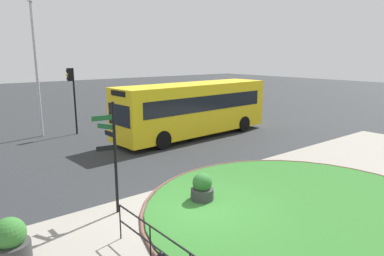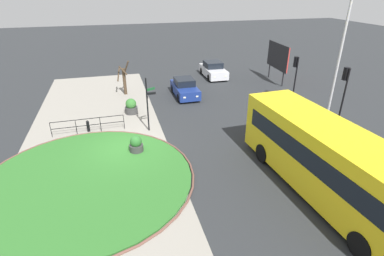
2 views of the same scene
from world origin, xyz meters
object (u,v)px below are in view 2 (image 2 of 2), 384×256
at_px(traffic_light_near, 295,70).
at_px(planter_near_signpost, 136,145).
at_px(signpost_directional, 148,101).
at_px(car_trailing, 213,70).
at_px(bus_yellow, 329,161).
at_px(car_near_lane, 185,88).
at_px(street_tree_bare, 124,79).
at_px(billboard_left, 278,57).
at_px(bollard_foreground, 88,126).
at_px(planter_kerbside, 131,107).
at_px(lamppost_tall, 339,57).
at_px(traffic_light_far, 344,86).

bearing_deg(traffic_light_near, planter_near_signpost, 104.87).
height_order(signpost_directional, planter_near_signpost, signpost_directional).
xyz_separation_m(signpost_directional, car_trailing, (-10.79, 8.02, -1.34)).
bearing_deg(car_trailing, signpost_directional, -35.72).
bearing_deg(bus_yellow, car_near_lane, 7.95).
relative_size(bus_yellow, street_tree_bare, 3.61).
xyz_separation_m(billboard_left, planter_near_signpost, (10.28, -14.43, -1.95)).
height_order(car_trailing, traffic_light_near, traffic_light_near).
xyz_separation_m(bollard_foreground, planter_kerbside, (-2.36, 2.94, 0.12)).
height_order(traffic_light_near, lamppost_tall, lamppost_tall).
bearing_deg(lamppost_tall, traffic_light_far, -22.60).
relative_size(bollard_foreground, lamppost_tall, 0.10).
distance_m(traffic_light_near, lamppost_tall, 3.66).
bearing_deg(lamppost_tall, bollard_foreground, -97.41).
bearing_deg(planter_near_signpost, planter_kerbside, 177.99).
relative_size(signpost_directional, traffic_light_near, 0.95).
relative_size(signpost_directional, lamppost_tall, 0.44).
bearing_deg(billboard_left, traffic_light_far, -4.20).
distance_m(bollard_foreground, traffic_light_far, 16.29).
height_order(traffic_light_far, street_tree_bare, traffic_light_far).
bearing_deg(traffic_light_near, bus_yellow, 150.48).
relative_size(bus_yellow, billboard_left, 2.54).
bearing_deg(traffic_light_near, street_tree_bare, 60.53).
xyz_separation_m(car_near_lane, lamppost_tall, (7.18, 8.67, 3.66)).
height_order(traffic_light_far, billboard_left, traffic_light_far).
relative_size(bus_yellow, planter_near_signpost, 10.22).
bearing_deg(traffic_light_near, bollard_foreground, 89.02).
height_order(bollard_foreground, street_tree_bare, street_tree_bare).
bearing_deg(traffic_light_far, bollard_foreground, 69.69).
height_order(signpost_directional, planter_kerbside, signpost_directional).
relative_size(signpost_directional, car_trailing, 0.82).
distance_m(signpost_directional, lamppost_tall, 12.76).
relative_size(car_near_lane, lamppost_tall, 0.49).
height_order(traffic_light_far, planter_near_signpost, traffic_light_far).
bearing_deg(planter_kerbside, lamppost_tall, 71.50).
distance_m(lamppost_tall, planter_kerbside, 14.63).
bearing_deg(bollard_foreground, bus_yellow, 48.14).
xyz_separation_m(signpost_directional, traffic_light_far, (3.07, 11.75, 0.96)).
height_order(lamppost_tall, street_tree_bare, lamppost_tall).
xyz_separation_m(lamppost_tall, planter_kerbside, (-4.48, -13.39, -3.83)).
xyz_separation_m(traffic_light_near, planter_near_signpost, (4.50, -12.60, -2.28)).
relative_size(car_trailing, billboard_left, 1.05).
relative_size(car_near_lane, billboard_left, 0.97).
relative_size(bollard_foreground, car_trailing, 0.18).
height_order(signpost_directional, car_near_lane, signpost_directional).
xyz_separation_m(traffic_light_far, planter_near_signpost, (-0.40, -12.86, -2.54)).
height_order(signpost_directional, lamppost_tall, lamppost_tall).
relative_size(bollard_foreground, street_tree_bare, 0.27).
relative_size(lamppost_tall, planter_kerbside, 7.11).
xyz_separation_m(bollard_foreground, bus_yellow, (9.43, 10.53, 1.33)).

